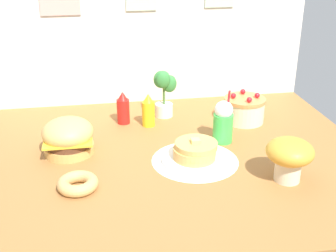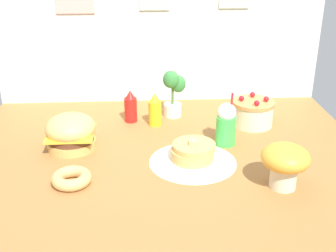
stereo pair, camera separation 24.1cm
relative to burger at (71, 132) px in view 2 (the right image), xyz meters
name	(u,v)px [view 2 (the right image)]	position (x,y,z in m)	size (l,w,h in m)	color
ground_plane	(166,157)	(0.54, -0.13, -0.11)	(2.28, 1.78, 0.02)	#9E6B38
back_wall	(159,27)	(0.53, 0.76, 0.44)	(2.28, 0.04, 1.06)	silver
doily_mat	(193,162)	(0.67, -0.22, -0.10)	(0.47, 0.47, 0.00)	white
burger	(71,132)	(0.00, 0.00, 0.00)	(0.28, 0.28, 0.20)	#DBA859
pancake_stack	(193,154)	(0.67, -0.22, -0.05)	(0.36, 0.36, 0.13)	white
layer_cake	(253,113)	(1.11, 0.26, -0.01)	(0.27, 0.27, 0.19)	beige
ketchup_bottle	(131,107)	(0.33, 0.37, 0.00)	(0.08, 0.08, 0.21)	red
mustard_bottle	(155,110)	(0.49, 0.30, 0.00)	(0.08, 0.08, 0.21)	yellow
cream_soda_cup	(226,124)	(0.89, -0.01, 0.03)	(0.12, 0.12, 0.32)	green
donut_pink_glaze	(71,178)	(0.05, -0.40, -0.07)	(0.20, 0.20, 0.06)	tan
potted_plant	(173,91)	(0.61, 0.44, 0.08)	(0.15, 0.13, 0.33)	white
mushroom_stool	(285,162)	(1.08, -0.49, 0.04)	(0.24, 0.24, 0.22)	beige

